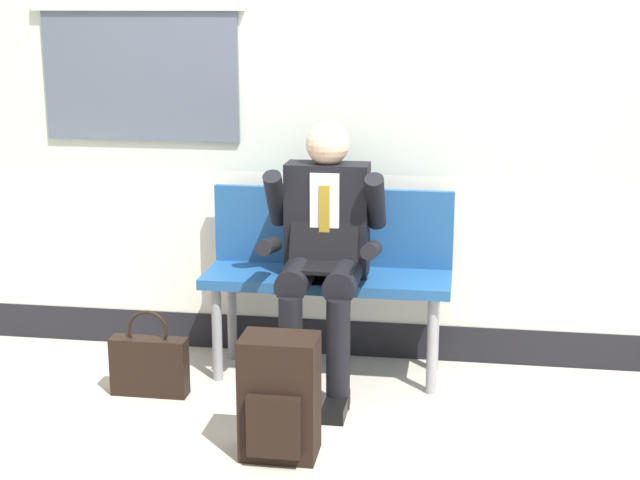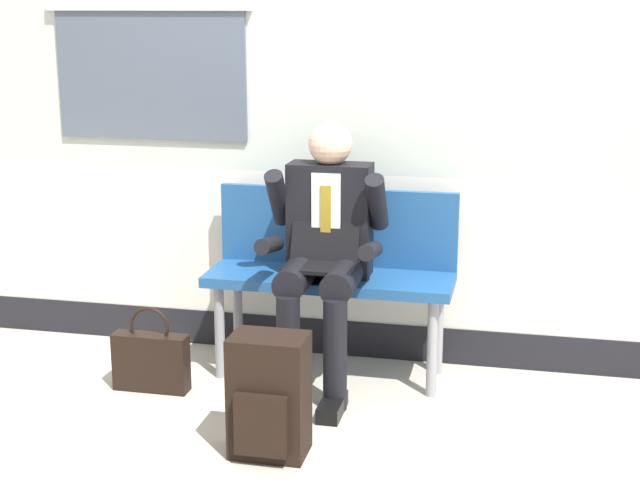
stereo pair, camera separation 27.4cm
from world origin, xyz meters
name	(u,v)px [view 2 (the right image)]	position (x,y,z in m)	size (l,w,h in m)	color
ground_plane	(310,406)	(0.00, 0.00, 0.00)	(18.00, 18.00, 0.00)	#B2A899
station_wall	(340,76)	(-0.01, 0.74, 1.46)	(6.12, 0.17, 2.95)	beige
bench_with_person	(333,263)	(0.01, 0.46, 0.57)	(1.21, 0.42, 0.92)	navy
person_seated	(324,248)	(0.01, 0.26, 0.69)	(0.57, 0.70, 1.28)	black
backpack	(269,397)	(-0.05, -0.50, 0.25)	(0.31, 0.25, 0.52)	black
handbag	(151,360)	(-0.79, 0.02, 0.15)	(0.37, 0.10, 0.42)	black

